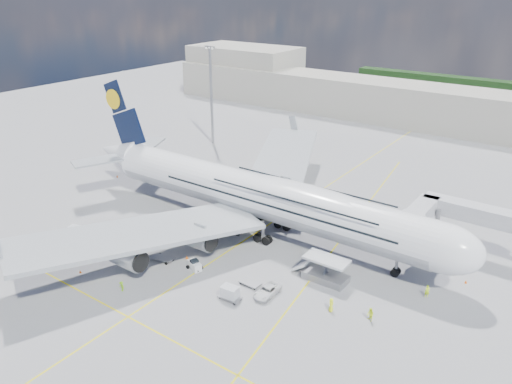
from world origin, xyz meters
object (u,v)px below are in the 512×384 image
Objects in this scene: dolly_row_c at (163,258)px; baggage_tug at (195,265)px; cone_nose at (466,282)px; crew_loader at (370,315)px; dolly_nose_near at (230,293)px; dolly_row_b at (124,261)px; crew_nose at (427,291)px; dolly_nose_far at (250,283)px; cone_wing_left_outer at (279,186)px; jet_bridge at (456,217)px; cone_wing_right_inner at (187,257)px; catering_truck_inner at (286,187)px; cargo_loader at (325,272)px; service_van at (267,291)px; cone_wing_right_outer at (80,271)px; crew_van at (331,305)px; crew_wing at (154,233)px; cone_tail at (117,176)px; crew_tug at (122,286)px; dolly_back at (75,229)px; airliner at (260,196)px; cone_wing_left_inner at (266,198)px; catering_truck_outer at (292,158)px; light_mast at (211,94)px; dolly_row_a at (76,231)px.

dolly_row_c is 5.94m from baggage_tug.
crew_loader is at bearing -115.54° from cone_nose.
dolly_row_b is at bearing -178.46° from dolly_nose_near.
baggage_tug is 34.08m from crew_nose.
cone_wing_left_outer reaches higher than dolly_nose_far.
cone_wing_right_inner is at bearing -142.93° from jet_bridge.
catering_truck_inner is at bearing 163.38° from cone_nose.
service_van is at bearing -119.59° from cargo_loader.
cone_wing_right_outer is at bearing -147.26° from cone_nose.
crew_van is 43.77m from cone_wing_left_outer.
crew_wing reaches higher than cone_tail.
cone_nose is (39.39, 30.58, -0.54)m from crew_tug.
service_van is (38.94, 3.49, 0.34)m from dolly_back.
airliner reaches higher than cone_wing_right_outer.
airliner is 42.98× the size of crew_nose.
crew_nose reaches higher than dolly_back.
catering_truck_inner is (-34.09, 4.64, -4.83)m from jet_bridge.
catering_truck_inner is 30.12m from cone_wing_right_inner.
crew_loader is at bearing -36.48° from cone_wing_left_inner.
dolly_nose_near is at bearing -66.65° from airliner.
dolly_nose_near is 6.70× the size of cone_nose.
jet_bridge reaches higher than cone_nose.
crew_van reaches higher than cone_tail.
baggage_tug reaches higher than dolly_nose_far.
cone_tail is at bearing 151.83° from dolly_nose_near.
baggage_tug reaches higher than cone_tail.
cargo_loader is at bearing -15.89° from catering_truck_outer.
catering_truck_inner is 1.56× the size of service_van.
crew_wing is at bearing -60.69° from light_mast.
light_mast is at bearing 179.46° from crew_loader.
jet_bridge is 9.65× the size of crew_loader.
crew_loader is (-3.51, -23.24, -5.88)m from jet_bridge.
light_mast is 8.61× the size of dolly_back.
light_mast is at bearing 143.46° from cargo_loader.
dolly_nose_near is at bearing -13.37° from dolly_row_a.
cone_tail is (-29.98, 23.83, -0.05)m from dolly_row_b.
cone_wing_left_outer is (-1.69, 36.09, -0.09)m from dolly_row_c.
catering_truck_outer reaches higher than baggage_tug.
dolly_row_c is 6.84× the size of cone_tail.
cone_wing_left_outer reaches higher than dolly_row_c.
jet_bridge is 5.65× the size of dolly_row_a.
crew_loader reaches higher than cone_wing_right_outer.
jet_bridge is 6.61× the size of dolly_row_b.
dolly_back is 1.03× the size of baggage_tug.
dolly_row_c is at bearing -136.84° from crew_loader.
dolly_nose_far is 6.37× the size of cone_nose.
cone_wing_right_outer is (-35.31, -13.62, -0.74)m from crew_van.
baggage_tug is 3.51m from cone_wing_right_inner.
cone_wing_left_inner reaches higher than dolly_row_c.
crew_loader is at bearing -25.29° from airliner.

